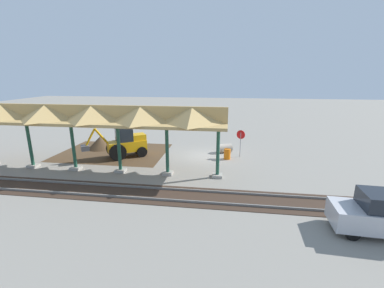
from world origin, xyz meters
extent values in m
plane|color=gray|center=(0.00, 0.00, 0.00)|extent=(120.00, 120.00, 0.00)
cube|color=#4C3823|center=(8.55, 0.02, 0.00)|extent=(9.58, 7.00, 0.01)
cube|color=#9E998E|center=(-1.23, 4.66, 0.10)|extent=(0.70, 0.70, 0.20)
cylinder|color=#1E4C38|center=(-1.23, 4.66, 1.80)|extent=(0.24, 0.24, 3.60)
cube|color=#9E998E|center=(2.33, 4.66, 0.10)|extent=(0.70, 0.70, 0.20)
cylinder|color=#1E4C38|center=(2.33, 4.66, 1.80)|extent=(0.24, 0.24, 3.60)
cube|color=#9E998E|center=(5.89, 4.66, 0.10)|extent=(0.70, 0.70, 0.20)
cylinder|color=#1E4C38|center=(5.89, 4.66, 1.80)|extent=(0.24, 0.24, 3.60)
cube|color=#9E998E|center=(9.45, 4.66, 0.10)|extent=(0.70, 0.70, 0.20)
cylinder|color=#1E4C38|center=(9.45, 4.66, 1.80)|extent=(0.24, 0.24, 3.60)
cube|color=#9E998E|center=(13.00, 4.66, 0.10)|extent=(0.70, 0.70, 0.20)
cylinder|color=#1E4C38|center=(13.00, 4.66, 1.80)|extent=(0.24, 0.24, 3.60)
cube|color=tan|center=(7.67, 4.66, 3.70)|extent=(18.99, 3.20, 0.20)
cube|color=tan|center=(7.67, 4.66, 4.35)|extent=(18.99, 0.20, 1.10)
pyramid|color=tan|center=(0.55, 4.66, 4.35)|extent=(3.20, 3.20, 1.10)
pyramid|color=tan|center=(4.11, 4.66, 4.35)|extent=(3.20, 3.20, 1.10)
pyramid|color=tan|center=(7.67, 4.66, 4.35)|extent=(3.20, 3.20, 1.10)
pyramid|color=tan|center=(11.22, 4.66, 4.35)|extent=(3.20, 3.20, 1.10)
pyramid|color=tan|center=(14.78, 4.66, 4.35)|extent=(3.20, 3.20, 1.10)
cube|color=slate|center=(0.00, 7.23, 0.07)|extent=(60.00, 0.08, 0.15)
cube|color=slate|center=(0.00, 8.67, 0.07)|extent=(60.00, 0.08, 0.15)
cube|color=#38281E|center=(0.00, 7.95, 0.01)|extent=(60.00, 2.58, 0.03)
cylinder|color=gray|center=(-2.97, -0.22, 1.09)|extent=(0.06, 0.06, 2.18)
cylinder|color=red|center=(-2.97, -0.22, 1.99)|extent=(0.71, 0.34, 0.76)
cube|color=orange|center=(6.76, 1.09, 0.97)|extent=(3.36, 2.91, 0.90)
cube|color=#1E262D|center=(6.92, 1.20, 2.12)|extent=(1.74, 1.71, 1.40)
cube|color=orange|center=(5.92, 0.50, 1.67)|extent=(1.57, 1.56, 0.50)
cylinder|color=black|center=(7.95, 1.06, 0.70)|extent=(1.32, 1.05, 1.40)
cylinder|color=black|center=(7.12, 2.23, 0.70)|extent=(1.32, 1.05, 1.40)
cylinder|color=black|center=(6.24, -0.07, 0.45)|extent=(0.91, 0.77, 0.90)
cylinder|color=black|center=(5.49, 0.99, 0.45)|extent=(0.91, 0.77, 0.90)
cylinder|color=orange|center=(8.43, 2.28, 2.08)|extent=(0.97, 0.76, 1.41)
cylinder|color=orange|center=(9.16, 2.79, 1.99)|extent=(0.91, 0.71, 1.57)
cube|color=#47474C|center=(9.51, 3.04, 1.24)|extent=(0.95, 1.00, 0.40)
cone|color=#4C3823|center=(10.34, -1.04, 0.00)|extent=(4.89, 4.89, 2.38)
cylinder|color=#9E9384|center=(-1.64, -1.38, 0.40)|extent=(1.46, 1.24, 0.80)
cylinder|color=black|center=(-1.07, -1.13, 0.40)|extent=(0.23, 0.48, 0.52)
cube|color=#B7B7BC|center=(-8.76, 10.34, 0.77)|extent=(4.29, 1.98, 0.95)
cylinder|color=black|center=(-7.34, 10.99, 0.30)|extent=(0.61, 0.23, 0.60)
cylinder|color=black|center=(-7.42, 9.53, 0.30)|extent=(0.61, 0.23, 0.60)
cylinder|color=orange|center=(-1.87, 0.56, 0.45)|extent=(0.56, 0.56, 0.90)
camera|label=1|loc=(-1.81, 21.53, 6.92)|focal=24.00mm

